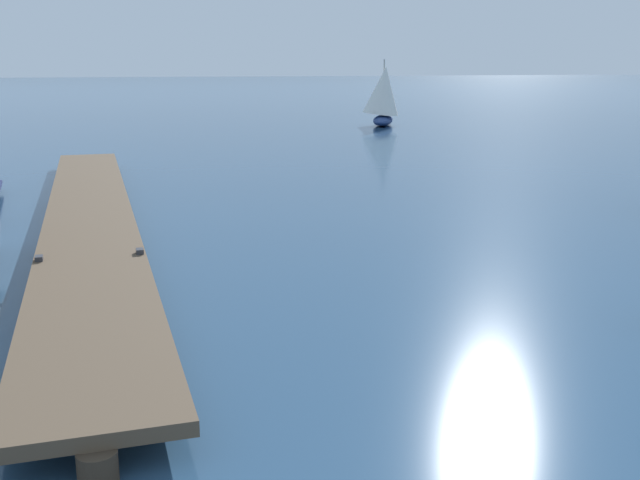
{
  "coord_description": "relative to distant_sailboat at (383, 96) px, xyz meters",
  "views": [
    {
      "loc": [
        -4.47,
        0.82,
        3.59
      ],
      "look_at": [
        -2.05,
        9.65,
        1.4
      ],
      "focal_mm": 41.74,
      "sensor_mm": 36.0,
      "label": 1
    }
  ],
  "objects": [
    {
      "name": "floating_dock",
      "position": [
        -15.78,
        -24.51,
        -1.33
      ],
      "size": [
        2.43,
        21.47,
        0.53
      ],
      "color": "brown",
      "rests_on": "ground"
    },
    {
      "name": "distant_sailboat",
      "position": [
        0.0,
        0.0,
        0.0
      ],
      "size": [
        3.01,
        4.25,
        3.77
      ],
      "color": "navy",
      "rests_on": "ground"
    }
  ]
}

